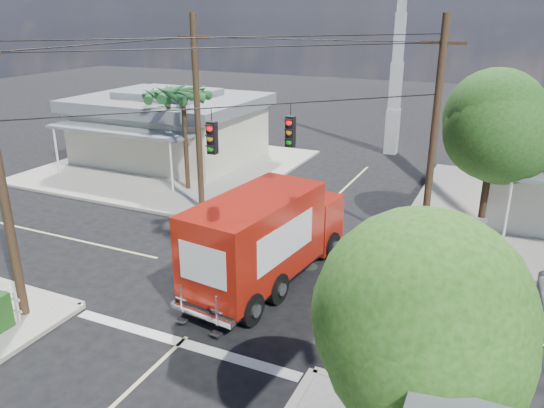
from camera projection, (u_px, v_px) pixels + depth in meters
The scene contains 12 objects.
ground at pixel (249, 279), 19.03m from camera, with size 120.00×120.00×0.00m, color black.
sidewalk_nw at pixel (172, 166), 32.58m from camera, with size 14.12×14.12×0.14m.
road_markings at pixel (229, 297), 17.77m from camera, with size 32.00×32.00×0.01m.
building_nw at pixel (170, 125), 33.64m from camera, with size 10.80×10.20×4.30m.
radio_tower at pixel (397, 68), 33.95m from camera, with size 0.80×0.80×17.00m.
tree_ne_front at pixel (494, 130), 20.31m from camera, with size 4.21×4.14×6.66m.
tree_se at pixel (422, 335), 8.70m from camera, with size 3.67×3.54×5.62m.
palm_nw_front at pixel (183, 96), 26.66m from camera, with size 3.01×3.08×5.59m.
palm_nw_back at pixel (168, 97), 28.86m from camera, with size 3.01×3.08×5.19m.
utility_poles at pixel (228, 138), 19.42m from camera, with size 12.00×10.68×9.00m.
vending_boxes at pixel (460, 230), 21.51m from camera, with size 1.90×0.50×1.10m.
delivery_truck at pixel (267, 237), 18.32m from camera, with size 3.28×7.92×3.33m.
Camera 1 is at (7.90, -15.03, 9.04)m, focal length 35.00 mm.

